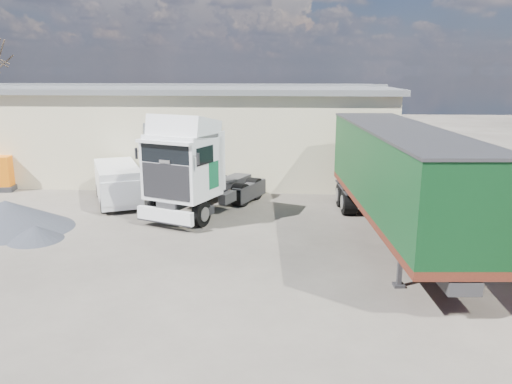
{
  "coord_description": "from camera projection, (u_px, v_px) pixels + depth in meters",
  "views": [
    {
      "loc": [
        3.68,
        -15.19,
        6.2
      ],
      "look_at": [
        2.33,
        3.0,
        1.77
      ],
      "focal_mm": 35.0,
      "sensor_mm": 36.0,
      "label": 1
    }
  ],
  "objects": [
    {
      "name": "brick_boundary_wall",
      "position": [
        477.0,
        191.0,
        21.14
      ],
      "size": [
        0.35,
        26.0,
        2.5
      ],
      "primitive_type": "cube",
      "color": "brown",
      "rests_on": "ground"
    },
    {
      "name": "warehouse",
      "position": [
        141.0,
        128.0,
        31.75
      ],
      "size": [
        30.6,
        12.6,
        5.42
      ],
      "color": "#B5AD8B",
      "rests_on": "ground"
    },
    {
      "name": "tractor_unit",
      "position": [
        194.0,
        173.0,
        21.54
      ],
      "size": [
        4.87,
        7.09,
        4.53
      ],
      "rotation": [
        0.0,
        0.0,
        -0.39
      ],
      "color": "black",
      "rests_on": "ground"
    },
    {
      "name": "panel_van",
      "position": [
        118.0,
        184.0,
        23.72
      ],
      "size": [
        3.54,
        4.87,
        1.85
      ],
      "rotation": [
        0.0,
        0.0,
        0.43
      ],
      "color": "black",
      "rests_on": "ground"
    },
    {
      "name": "ground",
      "position": [
        179.0,
        264.0,
        16.45
      ],
      "size": [
        120.0,
        120.0,
        0.0
      ],
      "primitive_type": "plane",
      "color": "#272520",
      "rests_on": "ground"
    },
    {
      "name": "box_trailer",
      "position": [
        398.0,
        173.0,
        18.16
      ],
      "size": [
        3.65,
        12.93,
        4.25
      ],
      "rotation": [
        0.0,
        0.0,
        0.07
      ],
      "color": "#2D2D30",
      "rests_on": "ground"
    },
    {
      "name": "gravel_heap",
      "position": [
        5.0,
        215.0,
        20.2
      ],
      "size": [
        6.38,
        6.11,
        1.14
      ],
      "rotation": [
        0.0,
        0.0,
        -0.12
      ],
      "color": "black",
      "rests_on": "ground"
    }
  ]
}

